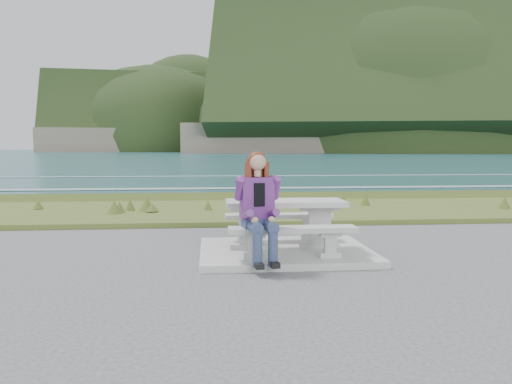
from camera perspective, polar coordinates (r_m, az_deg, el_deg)
concrete_slab at (r=7.77m, az=3.33°, el=-6.83°), size 2.60×2.10×0.10m
picnic_table at (r=7.67m, az=3.36°, el=-2.19°), size 1.80×0.75×0.75m
bench_landward at (r=7.02m, az=4.21°, el=-4.80°), size 1.80×0.35×0.45m
bench_seaward at (r=8.38m, az=2.63°, el=-3.17°), size 1.80×0.35×0.45m
grass_verge at (r=12.68m, az=-0.08°, el=-2.40°), size 160.00×4.50×0.22m
shore_drop at (r=15.55m, az=-1.06°, el=-1.01°), size 160.00×0.80×2.20m
ocean at (r=32.80m, az=-3.30°, el=-0.84°), size 1600.00×1600.00×0.09m
headland_range at (r=448.86m, az=20.02°, el=5.85°), size 729.83×363.95×193.91m
seated_woman at (r=6.78m, az=0.45°, el=-3.39°), size 0.53×0.82×1.50m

